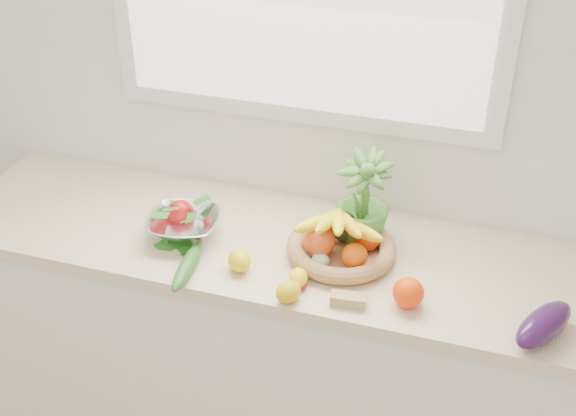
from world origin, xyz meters
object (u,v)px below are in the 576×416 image
(eggplant, at_px, (544,325))
(fruit_basket, at_px, (340,242))
(potted_herb, at_px, (363,200))
(colander_with_spinach, at_px, (184,220))
(apple, at_px, (181,213))
(cucumber, at_px, (188,266))

(eggplant, height_order, fruit_basket, fruit_basket)
(potted_herb, distance_m, colander_with_spinach, 0.58)
(fruit_basket, height_order, colander_with_spinach, fruit_basket)
(fruit_basket, bearing_deg, apple, 178.46)
(eggplant, xyz_separation_m, cucumber, (-1.04, -0.02, -0.02))
(potted_herb, height_order, colander_with_spinach, potted_herb)
(eggplant, height_order, cucumber, eggplant)
(cucumber, bearing_deg, fruit_basket, 27.69)
(eggplant, relative_size, cucumber, 0.90)
(apple, relative_size, fruit_basket, 0.21)
(apple, bearing_deg, fruit_basket, -1.54)
(fruit_basket, bearing_deg, colander_with_spinach, -174.70)
(apple, height_order, eggplant, eggplant)
(fruit_basket, bearing_deg, eggplant, -17.93)
(apple, height_order, cucumber, apple)
(apple, distance_m, eggplant, 1.19)
(cucumber, bearing_deg, colander_with_spinach, 117.26)
(cucumber, xyz_separation_m, potted_herb, (0.46, 0.33, 0.13))
(cucumber, height_order, fruit_basket, fruit_basket)
(cucumber, distance_m, fruit_basket, 0.48)
(apple, distance_m, cucumber, 0.27)
(potted_herb, distance_m, fruit_basket, 0.15)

